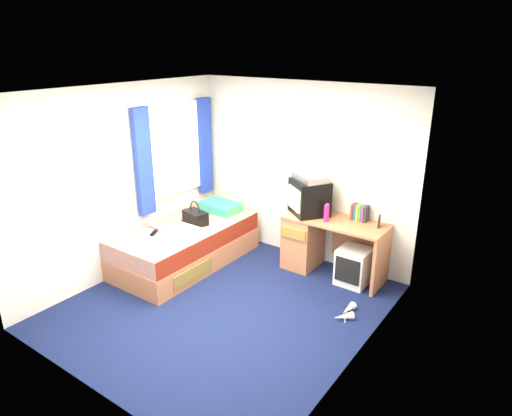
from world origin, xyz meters
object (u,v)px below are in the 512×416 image
Objects in this scene: aerosol_can at (327,211)px; water_bottle at (155,226)px; pillow at (220,207)px; white_heels at (346,313)px; vcr at (310,177)px; crt_tv at (309,197)px; remote_control at (154,233)px; towel at (185,232)px; storage_cube at (354,266)px; pink_water_bottle at (326,213)px; handbag at (195,217)px; colour_swatch_fan at (153,245)px; picture_frame at (379,221)px; bed at (186,245)px; magazine at (193,218)px; desk at (316,240)px.

aerosol_can reaches higher than water_bottle.
white_heels is at bearing -15.83° from pillow.
aerosol_can is at bearing 28.85° from vcr.
white_heels is at bearing -3.60° from crt_tv.
pillow is 1.15m from remote_control.
aerosol_can is at bearing 38.98° from towel.
white_heels is (2.33, -0.66, -0.56)m from pillow.
storage_cube is 2.26× the size of pink_water_bottle.
handbag is at bearing -159.17° from pink_water_bottle.
vcr reaches higher than colour_swatch_fan.
crt_tv is 1.58× the size of handbag.
colour_swatch_fan is at bearing -157.75° from picture_frame.
white_heels is at bearing -15.61° from remote_control.
storage_cube is 2.91× the size of remote_control.
handbag is at bearing 69.50° from bed.
towel is at bearing -50.97° from handbag.
pillow is 2.85× the size of water_bottle.
bed is 1.94m from aerosol_can.
colour_swatch_fan is at bearing -162.03° from white_heels.
magazine is 1.75× the size of remote_control.
desk is at bearing 11.72° from remote_control.
remote_control is (-0.20, -0.57, -0.08)m from handbag.
picture_frame reaches higher than handbag.
aerosol_can reaches higher than pillow.
water_bottle reaches higher than white_heels.
storage_cube is at bearing 1.89° from remote_control.
pink_water_bottle is at bearing 35.22° from towel.
handbag is (-1.32, -0.73, -0.34)m from crt_tv.
remote_control is (0.12, -0.13, -0.03)m from water_bottle.
storage_cube is at bearing 31.15° from handbag.
pillow reaches higher than bed.
remote_control is 0.41× the size of white_heels.
white_heels is (2.23, 0.72, -0.51)m from colour_swatch_fan.
water_bottle is (-1.64, -1.16, -0.40)m from crt_tv.
water_bottle is (-1.64, -1.17, -0.67)m from vcr.
bed is at bearing -155.43° from pink_water_bottle.
towel is 1.66× the size of water_bottle.
aerosol_can reaches higher than desk.
vcr reaches higher than crt_tv.
aerosol_can reaches higher than picture_frame.
vcr is 2.12m from colour_swatch_fan.
magazine is (-1.47, -0.63, -0.43)m from crt_tv.
water_bottle is (-0.17, -0.53, 0.03)m from magazine.
aerosol_can is 1.34m from white_heels.
towel is (-1.13, -1.13, -0.65)m from vcr.
remote_control reaches higher than bed.
water_bottle is at bearing -176.30° from towel.
vcr is at bearing 173.64° from storage_cube.
pink_water_bottle is 0.74× the size of magazine.
picture_frame reaches higher than magazine.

